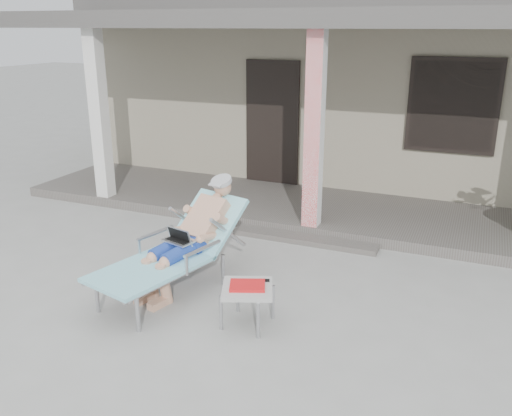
% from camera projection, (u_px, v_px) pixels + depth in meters
% --- Properties ---
extents(ground, '(60.00, 60.00, 0.00)m').
position_uv_depth(ground, '(250.00, 302.00, 5.76)').
color(ground, '#9E9E99').
rests_on(ground, ground).
extents(house, '(10.40, 5.40, 3.30)m').
position_uv_depth(house, '(378.00, 84.00, 10.90)').
color(house, gray).
rests_on(house, ground).
extents(porch_deck, '(10.00, 2.00, 0.15)m').
position_uv_depth(porch_deck, '(327.00, 211.00, 8.36)').
color(porch_deck, '#605B56').
rests_on(porch_deck, ground).
extents(porch_overhang, '(10.00, 2.30, 2.85)m').
position_uv_depth(porch_overhang, '(335.00, 26.00, 7.44)').
color(porch_overhang, silver).
rests_on(porch_overhang, porch_deck).
extents(porch_step, '(2.00, 0.30, 0.07)m').
position_uv_depth(porch_step, '(304.00, 239.00, 7.36)').
color(porch_step, '#605B56').
rests_on(porch_step, ground).
extents(lounger, '(1.16, 1.98, 1.25)m').
position_uv_depth(lounger, '(181.00, 223.00, 5.85)').
color(lounger, '#B7B7BC').
rests_on(lounger, ground).
extents(side_table, '(0.63, 0.63, 0.43)m').
position_uv_depth(side_table, '(247.00, 290.00, 5.23)').
color(side_table, '#B0B0AB').
rests_on(side_table, ground).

